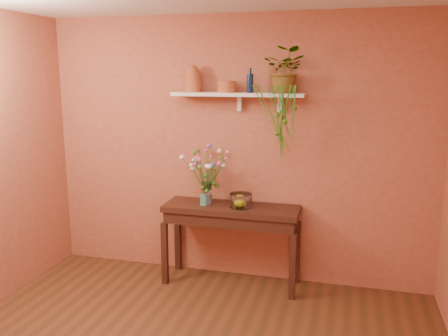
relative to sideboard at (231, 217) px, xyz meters
name	(u,v)px	position (x,y,z in m)	size (l,w,h in m)	color
room	(159,201)	(-0.02, -1.76, 0.65)	(4.04, 4.04, 2.70)	#5A2E1A
sideboard	(231,217)	(0.00, 0.00, 0.00)	(1.35, 0.44, 0.82)	#3A1B11
wall_shelf	(239,95)	(0.04, 0.11, 1.21)	(1.30, 0.24, 0.19)	white
terracotta_jug	(193,79)	(-0.43, 0.11, 1.36)	(0.19, 0.19, 0.26)	#C1583A
terracotta_pot	(227,87)	(-0.07, 0.09, 1.29)	(0.18, 0.18, 0.11)	#C1583A
blue_bottle	(250,83)	(0.16, 0.08, 1.33)	(0.07, 0.07, 0.23)	#0D1C3A
spider_plant	(286,70)	(0.50, 0.09, 1.45)	(0.38, 0.33, 0.43)	#356E14
plant_fronds	(282,117)	(0.49, -0.07, 1.03)	(0.42, 0.35, 0.71)	#356E14
glass_vase	(207,195)	(-0.26, 0.01, 0.22)	(0.11, 0.11, 0.22)	white
bouquet	(206,167)	(-0.26, 0.00, 0.51)	(0.49, 0.47, 0.48)	#386B28
glass_bowl	(241,201)	(0.10, -0.02, 0.18)	(0.22, 0.22, 0.13)	white
lemon	(240,202)	(0.09, -0.01, 0.17)	(0.08, 0.08, 0.08)	yellow
carton	(203,200)	(-0.28, -0.05, 0.18)	(0.06, 0.04, 0.11)	teal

